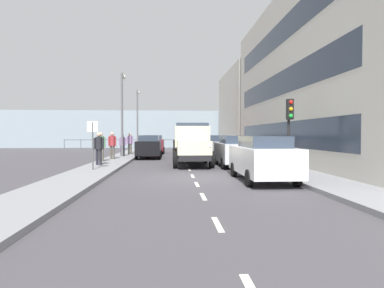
{
  "coord_description": "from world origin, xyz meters",
  "views": [
    {
      "loc": [
        0.92,
        13.26,
        1.79
      ],
      "look_at": [
        -0.7,
        -12.1,
        1.04
      ],
      "focal_mm": 30.73,
      "sensor_mm": 36.0,
      "label": 1
    }
  ],
  "objects": [
    {
      "name": "street_sign",
      "position": [
        4.54,
        -2.19,
        1.68
      ],
      "size": [
        0.5,
        0.07,
        2.25
      ],
      "color": "#4C4C4C",
      "rests_on": "sidewalk_right"
    },
    {
      "name": "pedestrian_in_dark_coat",
      "position": [
        4.79,
        -4.6,
        1.18
      ],
      "size": [
        0.53,
        0.34,
        1.74
      ],
      "color": "black",
      "rests_on": "sidewalk_right"
    },
    {
      "name": "sidewalk_right",
      "position": [
        4.53,
        -8.37,
        0.07
      ],
      "size": [
        2.05,
        40.2,
        0.15
      ],
      "primitive_type": "cube",
      "color": "gray",
      "rests_on": "ground_plane"
    },
    {
      "name": "road_centreline_markings",
      "position": [
        0.0,
        -7.17,
        0.0
      ],
      "size": [
        0.12,
        34.85,
        0.01
      ],
      "color": "silver",
      "rests_on": "ground_plane"
    },
    {
      "name": "building_far_block",
      "position": [
        -8.7,
        -24.19,
        4.5
      ],
      "size": [
        6.3,
        13.1,
        9.01
      ],
      "color": "beige",
      "rests_on": "ground_plane"
    },
    {
      "name": "lamp_post_promenade",
      "position": [
        4.55,
        -11.61,
        3.86
      ],
      "size": [
        0.32,
        1.14,
        6.2
      ],
      "color": "#59595B",
      "rests_on": "sidewalk_right"
    },
    {
      "name": "truck_vintage_cream",
      "position": [
        -0.26,
        -5.28,
        1.18
      ],
      "size": [
        2.17,
        5.64,
        2.43
      ],
      "color": "black",
      "rests_on": "ground_plane"
    },
    {
      "name": "car_black_oppositeside_0",
      "position": [
        2.55,
        -11.51,
        0.9
      ],
      "size": [
        1.81,
        4.4,
        1.72
      ],
      "color": "black",
      "rests_on": "ground_plane"
    },
    {
      "name": "ground_plane",
      "position": [
        0.0,
        -8.37,
        0.0
      ],
      "size": [
        80.0,
        80.0,
        0.0
      ],
      "primitive_type": "plane",
      "color": "#423F44"
    },
    {
      "name": "car_grey_kerbside_2",
      "position": [
        -2.55,
        -10.64,
        0.9
      ],
      "size": [
        1.91,
        4.47,
        1.72
      ],
      "color": "slate",
      "rests_on": "ground_plane"
    },
    {
      "name": "traffic_light_near",
      "position": [
        -4.33,
        -1.01,
        2.47
      ],
      "size": [
        0.28,
        0.41,
        3.2
      ],
      "color": "black",
      "rests_on": "sidewalk_left"
    },
    {
      "name": "car_silver_kerbside_1",
      "position": [
        -2.55,
        -4.62,
        0.89
      ],
      "size": [
        1.79,
        4.18,
        1.72
      ],
      "color": "#B7BABF",
      "rests_on": "ground_plane"
    },
    {
      "name": "pedestrian_near_railing",
      "position": [
        4.61,
        -11.97,
        1.12
      ],
      "size": [
        0.53,
        0.34,
        1.65
      ],
      "color": "#383342",
      "rests_on": "sidewalk_right"
    },
    {
      "name": "pedestrian_couple_b",
      "position": [
        4.33,
        -14.26,
        1.19
      ],
      "size": [
        0.53,
        0.34,
        1.77
      ],
      "color": "#4C473D",
      "rests_on": "sidewalk_right"
    },
    {
      "name": "car_red_kerbside_3",
      "position": [
        -2.55,
        -16.04,
        0.9
      ],
      "size": [
        1.86,
        4.29,
        1.72
      ],
      "color": "#B21E1E",
      "rests_on": "ground_plane"
    },
    {
      "name": "sidewalk_left",
      "position": [
        -4.53,
        -8.37,
        0.07
      ],
      "size": [
        2.05,
        40.2,
        0.15
      ],
      "primitive_type": "cube",
      "color": "gray",
      "rests_on": "ground_plane"
    },
    {
      "name": "building_terrace",
      "position": [
        -8.69,
        -6.48,
        5.17
      ],
      "size": [
        6.31,
        21.05,
        10.35
      ],
      "color": "beige",
      "rests_on": "ground_plane"
    },
    {
      "name": "car_white_kerbside_near",
      "position": [
        -2.55,
        0.97,
        0.9
      ],
      "size": [
        1.84,
        4.41,
        1.72
      ],
      "color": "white",
      "rests_on": "ground_plane"
    },
    {
      "name": "sea_horizon",
      "position": [
        0.0,
        -31.47,
        2.5
      ],
      "size": [
        80.0,
        0.8,
        5.0
      ],
      "primitive_type": "cube",
      "color": "#84939E",
      "rests_on": "ground_plane"
    },
    {
      "name": "car_maroon_oppositeside_1",
      "position": [
        2.55,
        -17.84,
        0.9
      ],
      "size": [
        1.97,
        4.61,
        1.72
      ],
      "color": "maroon",
      "rests_on": "ground_plane"
    },
    {
      "name": "pedestrian_with_bag",
      "position": [
        4.84,
        -8.93,
        1.21
      ],
      "size": [
        0.53,
        0.34,
        1.79
      ],
      "color": "#4C473D",
      "rests_on": "sidewalk_right"
    },
    {
      "name": "pedestrian_couple_a",
      "position": [
        5.14,
        -6.87,
        1.19
      ],
      "size": [
        0.53,
        0.34,
        1.77
      ],
      "color": "#4C473D",
      "rests_on": "sidewalk_right"
    },
    {
      "name": "seawall_railing",
      "position": [
        -0.0,
        -27.87,
        0.92
      ],
      "size": [
        28.08,
        0.08,
        1.2
      ],
      "color": "#4C5156",
      "rests_on": "ground_plane"
    },
    {
      "name": "lamp_post_far",
      "position": [
        4.34,
        -20.76,
        3.85
      ],
      "size": [
        0.32,
        1.14,
        6.18
      ],
      "color": "#59595B",
      "rests_on": "sidewalk_right"
    }
  ]
}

